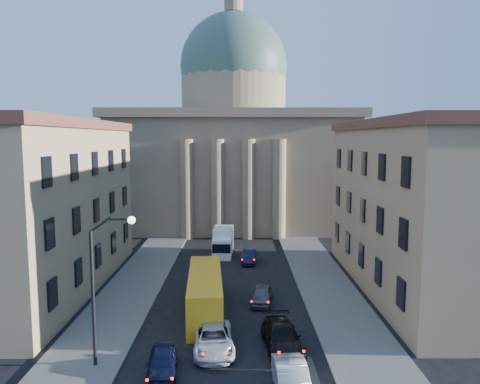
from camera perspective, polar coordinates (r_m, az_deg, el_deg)
The scene contains 14 objects.
sidewalk_left at distance 39.09m, azimuth -14.26°, elevation -13.14°, with size 5.00×60.00×0.15m, color #57544F.
sidewalk_right at distance 38.75m, azimuth 11.66°, elevation -13.25°, with size 5.00×60.00×0.15m, color #57544F.
church at distance 73.14m, azimuth -0.77°, elevation 5.61°, with size 68.02×28.76×36.60m.
building_left at distance 43.83m, azimuth -24.09°, elevation -1.47°, with size 11.60×26.60×14.70m.
building_right at distance 43.23m, azimuth 21.89°, elevation -1.48°, with size 11.60×26.60×14.70m.
street_lamp at distance 27.93m, azimuth -16.51°, elevation -10.02°, with size 2.62×0.44×8.83m.
car_left_near at distance 28.11m, azimuth -9.46°, elevation -19.80°, with size 1.62×4.02×1.37m, color black.
car_right_near at distance 26.07m, azimuth 6.31°, elevation -21.76°, with size 1.64×4.72×1.55m, color #A1A3A8.
car_left_mid at distance 30.41m, azimuth -3.27°, elevation -17.49°, with size 2.44×5.29×1.47m, color silver.
car_right_mid at distance 30.67m, azimuth 5.16°, elevation -17.19°, with size 2.19×5.39×1.56m, color black.
car_right_far at distance 38.26m, azimuth 2.69°, elevation -12.42°, with size 1.60×3.98×1.36m, color #525257.
car_right_distant at distance 49.92m, azimuth 1.14°, elevation -7.87°, with size 1.40×4.03×1.33m, color black.
city_bus at distance 36.08m, azimuth -4.28°, elevation -12.05°, with size 3.15×10.82×3.01m.
box_truck at distance 53.09m, azimuth -2.10°, elevation -6.18°, with size 2.26×5.45×2.96m.
Camera 1 is at (0.77, -17.66, 13.15)m, focal length 35.00 mm.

